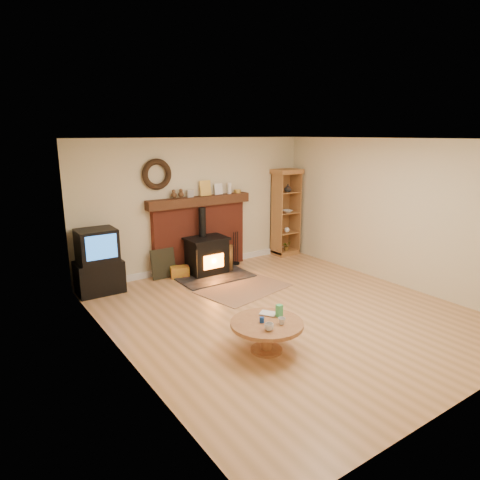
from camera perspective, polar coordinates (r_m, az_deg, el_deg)
ground at (r=6.71m, az=6.07°, el=-9.56°), size 5.50×5.50×0.00m
room_shell at (r=6.29m, az=5.79°, el=5.18°), size 5.02×5.52×2.61m
chimney_breast at (r=8.56m, az=-5.39°, el=1.32°), size 2.20×0.22×1.78m
wood_stove at (r=8.31m, az=-4.36°, el=-2.22°), size 1.40×1.00×1.29m
area_rug at (r=7.62m, az=0.50°, el=-6.49°), size 1.70×1.34×0.01m
tv_unit at (r=7.68m, az=-18.38°, el=-2.88°), size 0.77×0.55×1.12m
curio_cabinet at (r=9.62m, az=6.03°, el=3.70°), size 0.62×0.44×1.92m
firelog_box at (r=8.25m, az=-8.04°, el=-4.25°), size 0.39×0.31×0.22m
leaning_painting at (r=8.22m, az=-10.19°, el=-3.12°), size 0.47×0.13×0.56m
fire_tools at (r=8.97m, az=-0.57°, el=-2.44°), size 0.16×0.16×0.70m
coffee_table at (r=5.46m, az=3.64°, el=-11.56°), size 0.92×0.92×0.55m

